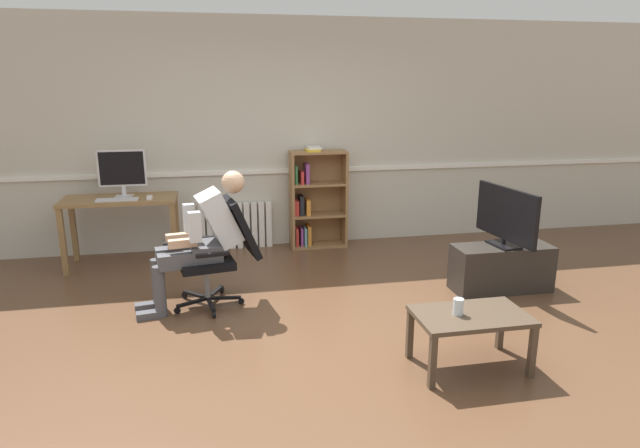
{
  "coord_description": "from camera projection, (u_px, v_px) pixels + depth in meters",
  "views": [
    {
      "loc": [
        -0.79,
        -3.88,
        1.97
      ],
      "look_at": [
        0.15,
        0.85,
        0.7
      ],
      "focal_mm": 30.48,
      "sensor_mm": 36.0,
      "label": 1
    }
  ],
  "objects": [
    {
      "name": "drinking_glass",
      "position": [
        458.0,
        307.0,
        3.74
      ],
      "size": [
        0.07,
        0.07,
        0.12
      ],
      "primitive_type": "cylinder",
      "color": "silver",
      "rests_on": "coffee_table"
    },
    {
      "name": "tv_screen",
      "position": [
        506.0,
        216.0,
        5.11
      ],
      "size": [
        0.23,
        0.87,
        0.56
      ],
      "rotation": [
        0.0,
        0.0,
        1.68
      ],
      "color": "black",
      "rests_on": "tv_stand"
    },
    {
      "name": "tv_stand",
      "position": [
        501.0,
        268.0,
        5.25
      ],
      "size": [
        0.95,
        0.37,
        0.45
      ],
      "color": "#2D2823",
      "rests_on": "ground_plane"
    },
    {
      "name": "keyboard",
      "position": [
        117.0,
        200.0,
        5.7
      ],
      "size": [
        0.42,
        0.12,
        0.02
      ],
      "primitive_type": "cube",
      "color": "silver",
      "rests_on": "computer_desk"
    },
    {
      "name": "bookshelf",
      "position": [
        314.0,
        200.0,
        6.58
      ],
      "size": [
        0.68,
        0.29,
        1.22
      ],
      "color": "olive",
      "rests_on": "ground_plane"
    },
    {
      "name": "imac_monitor",
      "position": [
        122.0,
        170.0,
        5.85
      ],
      "size": [
        0.5,
        0.14,
        0.51
      ],
      "color": "silver",
      "rests_on": "computer_desk"
    },
    {
      "name": "back_wall",
      "position": [
        278.0,
        135.0,
        6.5
      ],
      "size": [
        12.0,
        0.13,
        2.7
      ],
      "color": "beige",
      "rests_on": "ground_plane"
    },
    {
      "name": "computer_mouse",
      "position": [
        150.0,
        197.0,
        5.78
      ],
      "size": [
        0.06,
        0.1,
        0.03
      ],
      "primitive_type": "cube",
      "color": "white",
      "rests_on": "computer_desk"
    },
    {
      "name": "coffee_table",
      "position": [
        471.0,
        321.0,
        3.78
      ],
      "size": [
        0.78,
        0.48,
        0.41
      ],
      "color": "#4C3D2D",
      "rests_on": "ground_plane"
    },
    {
      "name": "office_chair",
      "position": [
        222.0,
        248.0,
        4.86
      ],
      "size": [
        0.8,
        0.63,
        0.97
      ],
      "rotation": [
        0.0,
        0.0,
        -1.4
      ],
      "color": "black",
      "rests_on": "ground_plane"
    },
    {
      "name": "person_seated",
      "position": [
        201.0,
        237.0,
        4.76
      ],
      "size": [
        1.01,
        0.48,
        1.22
      ],
      "rotation": [
        0.0,
        0.0,
        -1.4
      ],
      "color": "#4C4C51",
      "rests_on": "ground_plane"
    },
    {
      "name": "ground_plane",
      "position": [
        322.0,
        336.0,
        4.33
      ],
      "size": [
        18.0,
        18.0,
        0.0
      ],
      "primitive_type": "plane",
      "color": "brown"
    },
    {
      "name": "radiator",
      "position": [
        236.0,
        226.0,
        6.57
      ],
      "size": [
        0.86,
        0.08,
        0.55
      ],
      "color": "white",
      "rests_on": "ground_plane"
    },
    {
      "name": "computer_desk",
      "position": [
        120.0,
        209.0,
        5.87
      ],
      "size": [
        1.2,
        0.56,
        0.76
      ],
      "color": "olive",
      "rests_on": "ground_plane"
    }
  ]
}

